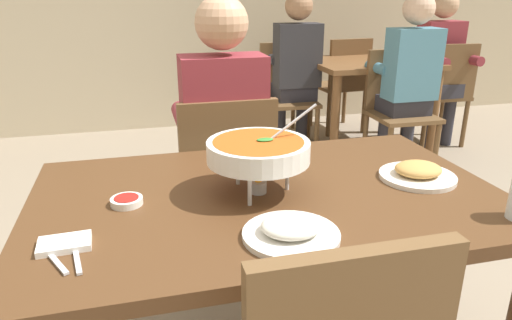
% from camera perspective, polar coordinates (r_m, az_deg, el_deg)
% --- Properties ---
extents(dining_table_main, '(1.38, 0.86, 0.76)m').
position_cam_1_polar(dining_table_main, '(1.44, 1.49, -7.84)').
color(dining_table_main, '#51331C').
rests_on(dining_table_main, ground_plane).
extents(chair_diner_main, '(0.44, 0.44, 0.90)m').
position_cam_1_polar(chair_diner_main, '(2.14, -3.79, -2.41)').
color(chair_diner_main, brown).
rests_on(chair_diner_main, ground_plane).
extents(diner_main, '(0.40, 0.45, 1.31)m').
position_cam_1_polar(diner_main, '(2.09, -4.10, 3.91)').
color(diner_main, '#2D2D38').
rests_on(diner_main, ground_plane).
extents(curry_bowl, '(0.33, 0.30, 0.26)m').
position_cam_1_polar(curry_bowl, '(1.35, 0.29, 1.03)').
color(curry_bowl, silver).
rests_on(curry_bowl, dining_table_main).
extents(rice_plate, '(0.24, 0.24, 0.06)m').
position_cam_1_polar(rice_plate, '(1.15, 4.31, -8.54)').
color(rice_plate, white).
rests_on(rice_plate, dining_table_main).
extents(appetizer_plate, '(0.24, 0.24, 0.06)m').
position_cam_1_polar(appetizer_plate, '(1.58, 19.11, -1.49)').
color(appetizer_plate, white).
rests_on(appetizer_plate, dining_table_main).
extents(sauce_dish, '(0.09, 0.09, 0.02)m').
position_cam_1_polar(sauce_dish, '(1.37, -15.49, -4.82)').
color(sauce_dish, white).
rests_on(sauce_dish, dining_table_main).
extents(napkin_folded, '(0.12, 0.09, 0.02)m').
position_cam_1_polar(napkin_folded, '(1.20, -22.30, -9.43)').
color(napkin_folded, white).
rests_on(napkin_folded, dining_table_main).
extents(fork_utensil, '(0.09, 0.16, 0.01)m').
position_cam_1_polar(fork_utensil, '(1.17, -23.55, -10.85)').
color(fork_utensil, silver).
rests_on(fork_utensil, dining_table_main).
extents(spoon_utensil, '(0.04, 0.17, 0.01)m').
position_cam_1_polar(spoon_utensil, '(1.16, -21.08, -10.71)').
color(spoon_utensil, silver).
rests_on(spoon_utensil, dining_table_main).
extents(dining_table_far, '(1.00, 0.80, 0.76)m').
position_cam_1_polar(dining_table_far, '(4.14, 13.59, 9.82)').
color(dining_table_far, brown).
rests_on(dining_table_far, ground_plane).
extents(chair_bg_left, '(0.45, 0.45, 0.90)m').
position_cam_1_polar(chair_bg_left, '(3.72, 16.79, 6.61)').
color(chair_bg_left, brown).
rests_on(chair_bg_left, ground_plane).
extents(chair_bg_middle, '(0.47, 0.47, 0.90)m').
position_cam_1_polar(chair_bg_middle, '(4.02, 3.73, 8.41)').
color(chair_bg_middle, brown).
rests_on(chair_bg_middle, ground_plane).
extents(chair_bg_right, '(0.48, 0.48, 0.90)m').
position_cam_1_polar(chair_bg_right, '(4.41, 21.88, 8.07)').
color(chair_bg_right, brown).
rests_on(chair_bg_right, ground_plane).
extents(chair_bg_corner, '(0.48, 0.48, 0.90)m').
position_cam_1_polar(chair_bg_corner, '(4.58, 10.61, 9.56)').
color(chair_bg_corner, brown).
rests_on(chair_bg_corner, ground_plane).
extents(chair_bg_window, '(0.47, 0.47, 0.90)m').
position_cam_1_polar(chair_bg_window, '(4.43, 4.43, 9.49)').
color(chair_bg_window, brown).
rests_on(chair_bg_window, ground_plane).
extents(patron_bg_left, '(0.40, 0.45, 1.31)m').
position_cam_1_polar(patron_bg_left, '(3.62, 18.08, 9.96)').
color(patron_bg_left, '#2D2D38').
rests_on(patron_bg_left, ground_plane).
extents(patron_bg_middle, '(0.40, 0.45, 1.31)m').
position_cam_1_polar(patron_bg_middle, '(3.93, 4.85, 11.59)').
color(patron_bg_middle, '#2D2D38').
rests_on(patron_bg_middle, ground_plane).
extents(patron_bg_right, '(0.40, 0.45, 1.31)m').
position_cam_1_polar(patron_bg_right, '(4.42, 21.59, 11.24)').
color(patron_bg_right, '#2D2D38').
rests_on(patron_bg_right, ground_plane).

